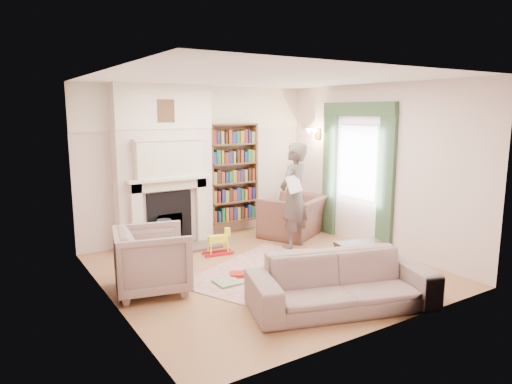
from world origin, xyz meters
TOP-DOWN VIEW (x-y plane):
  - floor at (0.00, 0.00)m, footprint 4.50×4.50m
  - ceiling at (0.00, 0.00)m, footprint 4.50×4.50m
  - wall_back at (0.00, 2.25)m, footprint 4.50×0.00m
  - wall_front at (0.00, -2.25)m, footprint 4.50×0.00m
  - wall_left at (-2.25, 0.00)m, footprint 0.00×4.50m
  - wall_right at (2.25, 0.00)m, footprint 0.00×4.50m
  - fireplace at (-0.75, 2.05)m, footprint 1.70×0.58m
  - bookcase at (0.65, 2.12)m, footprint 1.00×0.24m
  - window at (2.23, 0.40)m, footprint 0.02×0.90m
  - curtain_left at (2.20, -0.30)m, footprint 0.07×0.32m
  - curtain_right at (2.20, 1.10)m, footprint 0.07×0.32m
  - pelmet at (2.19, 0.40)m, footprint 0.09×1.70m
  - wall_sconce at (2.03, 1.50)m, footprint 0.20×0.24m
  - rug at (0.05, -0.21)m, footprint 2.95×2.67m
  - armchair_reading at (1.51, 1.31)m, footprint 1.51×1.45m
  - armchair_left at (-1.69, 0.11)m, footprint 1.13×1.11m
  - sofa at (0.05, -1.61)m, footprint 2.38×1.51m
  - man_reading at (1.06, 0.71)m, footprint 0.79×0.68m
  - newspaper at (0.91, 0.51)m, footprint 0.43×0.28m
  - coffee_table at (1.14, -0.85)m, footprint 0.76×0.56m
  - paraffin_heater at (-0.93, 1.68)m, footprint 0.26×0.26m
  - rocking_horse at (-0.25, 1.03)m, footprint 0.52×0.27m
  - board_game at (-0.75, -0.20)m, footprint 0.33×0.33m
  - game_box_lid at (-0.45, -0.06)m, footprint 0.36×0.31m
  - comic_annuals at (0.30, -0.40)m, footprint 0.72×0.61m

SIDE VIEW (x-z plane):
  - floor at x=0.00m, z-range 0.00..0.00m
  - rug at x=0.05m, z-range 0.00..0.01m
  - comic_annuals at x=0.30m, z-range 0.01..0.03m
  - board_game at x=-0.75m, z-range 0.01..0.04m
  - game_box_lid at x=-0.45m, z-range 0.01..0.06m
  - rocking_horse at x=-0.25m, z-range 0.00..0.44m
  - coffee_table at x=1.14m, z-range 0.00..0.45m
  - paraffin_heater at x=-0.93m, z-range 0.00..0.55m
  - sofa at x=0.05m, z-range 0.00..0.65m
  - armchair_reading at x=1.51m, z-range 0.00..0.76m
  - armchair_left at x=-1.69m, z-range 0.00..0.86m
  - man_reading at x=1.06m, z-range 0.00..1.83m
  - newspaper at x=0.91m, z-range 1.02..1.30m
  - bookcase at x=0.65m, z-range 0.25..2.10m
  - curtain_left at x=2.20m, z-range 0.00..2.40m
  - curtain_right at x=2.20m, z-range 0.00..2.40m
  - fireplace at x=-0.75m, z-range -0.01..2.79m
  - wall_back at x=0.00m, z-range -0.85..3.65m
  - wall_front at x=0.00m, z-range -0.85..3.65m
  - wall_left at x=-2.25m, z-range -0.85..3.65m
  - wall_right at x=2.25m, z-range -0.85..3.65m
  - window at x=2.23m, z-range 0.80..2.10m
  - wall_sconce at x=2.03m, z-range 1.78..2.02m
  - pelmet at x=2.19m, z-range 2.26..2.50m
  - ceiling at x=0.00m, z-range 2.80..2.80m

